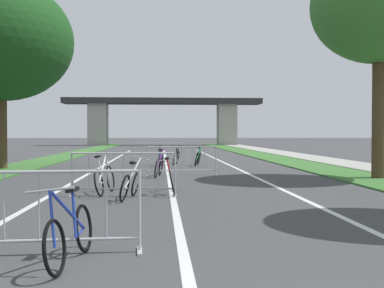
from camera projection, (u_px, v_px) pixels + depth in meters
name	position (u px, v px, depth m)	size (l,w,h in m)	color
grass_verge_left	(62.00, 157.00, 29.56)	(2.17, 69.34, 0.05)	#386B2D
grass_verge_right	(265.00, 156.00, 30.41)	(2.17, 69.34, 0.05)	#386B2D
sidewalk_path_right	(299.00, 156.00, 30.55)	(2.20, 69.34, 0.08)	#9E9B93
lane_stripe_center	(167.00, 166.00, 21.69)	(0.14, 40.11, 0.01)	silver
lane_stripe_right_lane	(231.00, 166.00, 21.89)	(0.14, 40.11, 0.01)	silver
lane_stripe_left_lane	(102.00, 166.00, 21.50)	(0.14, 40.11, 0.01)	silver
overpass_bridge	(163.00, 113.00, 58.76)	(24.46, 3.34, 5.84)	#2D2D30
tree_left_pine_near	(2.00, 41.00, 19.47)	(5.85, 5.85, 7.82)	#4C3823
tree_right_oak_near	(380.00, 6.00, 15.31)	(4.47, 4.47, 7.58)	#4C3823
crowd_barrier_nearest	(39.00, 213.00, 5.81)	(2.55, 0.58, 1.05)	#ADADB2
crowd_barrier_second	(123.00, 174.00, 11.25)	(2.54, 0.56, 1.05)	#ADADB2
crowd_barrier_third	(182.00, 161.00, 16.75)	(2.55, 0.57, 1.05)	#ADADB2
crowd_barrier_fourth	(159.00, 154.00, 22.09)	(2.54, 0.54, 1.05)	#ADADB2
bicycle_white_0	(105.00, 178.00, 11.70)	(0.49, 1.74, 0.99)	black
bicycle_red_1	(171.00, 179.00, 11.79)	(0.49, 1.64, 0.92)	black
bicycle_teal_2	(160.00, 158.00, 21.66)	(0.46, 1.65, 0.94)	black
bicycle_blue_3	(70.00, 233.00, 5.45)	(0.56, 1.64, 0.95)	black
bicycle_green_4	(198.00, 158.00, 21.80)	(0.65, 1.70, 0.90)	black
bicycle_silver_5	(131.00, 184.00, 10.74)	(0.69, 1.60, 0.97)	black
bicycle_purple_6	(159.00, 166.00, 16.25)	(0.58, 1.67, 0.99)	black
bicycle_black_7	(176.00, 157.00, 22.56)	(0.55, 1.62, 0.90)	black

